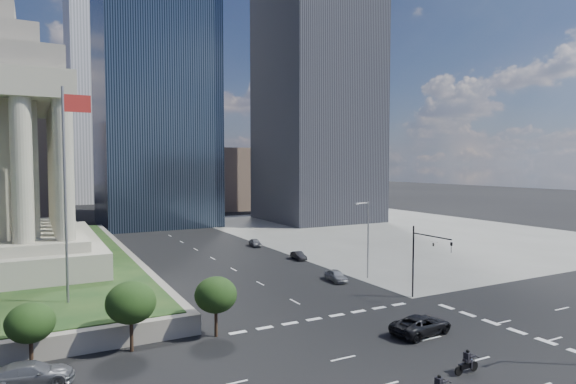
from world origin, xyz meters
TOP-DOWN VIEW (x-y plane):
  - ground at (0.00, 100.00)m, footprint 500.00×500.00m
  - sidewalk_ne at (46.00, 60.00)m, footprint 68.00×90.00m
  - flagpole at (-21.83, 24.00)m, footprint 2.52×0.24m
  - midrise_glass at (2.00, 95.00)m, footprint 26.00×26.00m
  - highrise_ne at (42.00, 85.00)m, footprint 26.00×28.00m
  - building_filler_ne at (32.00, 130.00)m, footprint 20.00×30.00m
  - building_filler_nw at (-30.00, 130.00)m, footprint 24.00×30.00m
  - traffic_signal_ne at (12.50, 13.70)m, footprint 0.30×5.74m
  - street_lamp_north at (13.33, 25.00)m, footprint 2.13×0.22m
  - pickup_truck at (5.02, 6.22)m, footprint 6.19×3.42m
  - suv_grey at (-25.03, 11.00)m, footprint 2.82×5.65m
  - parked_sedan_near at (9.00, 25.58)m, footprint 2.24×4.40m
  - parked_sedan_mid at (11.50, 39.88)m, footprint 1.56×3.79m
  - parked_sedan_far at (10.40, 53.97)m, footprint 2.18×4.23m
  - motorcycle_lead at (2.23, -1.24)m, footprint 2.31×0.70m

SIDE VIEW (x-z plane):
  - ground at x=0.00m, z-range 0.00..0.00m
  - sidewalk_ne at x=46.00m, z-range 0.00..0.03m
  - parked_sedan_mid at x=11.50m, z-range 0.00..1.22m
  - parked_sedan_far at x=10.40m, z-range 0.00..1.38m
  - parked_sedan_near at x=9.00m, z-range 0.00..1.43m
  - suv_grey at x=-25.03m, z-range 0.00..1.57m
  - pickup_truck at x=5.02m, z-range 0.00..1.64m
  - motorcycle_lead at x=2.23m, z-range 0.00..1.71m
  - traffic_signal_ne at x=12.50m, z-range 1.25..9.25m
  - street_lamp_north at x=13.33m, z-range 0.66..10.66m
  - building_filler_ne at x=32.00m, z-range 0.00..20.00m
  - flagpole at x=-21.83m, z-range 3.11..23.11m
  - building_filler_nw at x=-30.00m, z-range 0.00..28.00m
  - midrise_glass at x=2.00m, z-range 0.00..60.00m
  - highrise_ne at x=42.00m, z-range 0.00..100.00m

